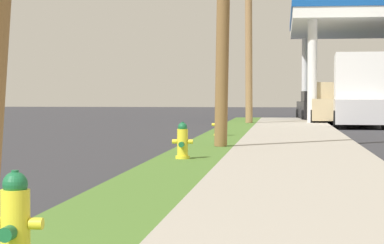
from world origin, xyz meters
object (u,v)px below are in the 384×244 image
fire_hydrant_nearest (15,226)px  fire_hydrant_third (218,125)px  fire_hydrant_second (182,143)px  truck_teal_at_far_bay (349,103)px  utility_pole_background (249,5)px  car_navy_by_near_pump (329,105)px  car_black_by_far_pump (317,107)px  truck_silver_on_apron (358,93)px  truck_tan_at_forecourt (333,105)px

fire_hydrant_nearest → fire_hydrant_third: bearing=90.2°
fire_hydrant_second → truck_teal_at_far_bay: (5.70, 29.57, 0.47)m
fire_hydrant_third → utility_pole_background: 12.09m
utility_pole_background → truck_teal_at_far_bay: size_ratio=1.93×
car_navy_by_near_pump → car_black_by_far_pump: same height
truck_silver_on_apron → truck_teal_at_far_bay: bearing=87.3°
fire_hydrant_nearest → truck_silver_on_apron: (5.13, 28.58, 1.04)m
fire_hydrant_third → car_black_by_far_pump: 17.96m
fire_hydrant_third → truck_teal_at_far_bay: size_ratio=0.14×
fire_hydrant_second → truck_tan_at_forecourt: (4.39, 22.36, 0.47)m
fire_hydrant_third → truck_tan_at_forecourt: 14.39m
fire_hydrant_nearest → car_navy_by_near_pump: car_navy_by_near_pump is taller
utility_pole_background → truck_tan_at_forecourt: (3.96, 2.70, -4.53)m
fire_hydrant_second → car_black_by_far_pump: car_black_by_far_pump is taller
utility_pole_background → car_black_by_far_pump: 8.75m
fire_hydrant_second → car_black_by_far_pump: (3.79, 26.21, 0.28)m
truck_silver_on_apron → car_black_by_far_pump: bearing=100.4°
fire_hydrant_nearest → truck_teal_at_far_bay: 39.96m
fire_hydrant_third → car_navy_by_near_pump: size_ratio=0.16×
car_black_by_far_pump → car_navy_by_near_pump: bearing=81.7°
fire_hydrant_third → car_black_by_far_pump: car_black_by_far_pump is taller
fire_hydrant_second → car_navy_by_near_pump: size_ratio=0.16×
car_black_by_far_pump → truck_silver_on_apron: (1.39, -7.62, 0.77)m
truck_tan_at_forecourt → truck_silver_on_apron: 3.89m
fire_hydrant_nearest → truck_teal_at_far_bay: bearing=81.9°
truck_teal_at_far_bay → car_navy_by_near_pump: bearing=103.7°
utility_pole_background → fire_hydrant_second: bearing=-91.2°
truck_tan_at_forecourt → truck_silver_on_apron: truck_silver_on_apron is taller
fire_hydrant_nearest → utility_pole_background: 30.06m
fire_hydrant_nearest → car_navy_by_near_pump: bearing=83.7°
fire_hydrant_nearest → car_black_by_far_pump: size_ratio=0.16×
fire_hydrant_second → fire_hydrant_third: size_ratio=1.00×
fire_hydrant_third → truck_silver_on_apron: size_ratio=0.11×
fire_hydrant_second → truck_teal_at_far_bay: size_ratio=0.14×
fire_hydrant_second → truck_tan_at_forecourt: bearing=78.9°
car_black_by_far_pump → truck_tan_at_forecourt: truck_tan_at_forecourt is taller
car_navy_by_near_pump → truck_teal_at_far_bay: truck_teal_at_far_bay is taller
fire_hydrant_second → car_black_by_far_pump: 26.48m
car_navy_by_near_pump → truck_teal_at_far_bay: bearing=-76.3°
fire_hydrant_third → truck_silver_on_apron: bearing=62.4°
car_black_by_far_pump → truck_tan_at_forecourt: bearing=-81.2°
fire_hydrant_second → car_navy_by_near_pump: bearing=81.8°
fire_hydrant_second → utility_pole_background: 20.29m
fire_hydrant_second → utility_pole_background: (0.43, 19.66, 5.00)m
car_navy_by_near_pump → truck_teal_at_far_bay: (0.89, -3.64, 0.19)m
truck_tan_at_forecourt → fire_hydrant_third: bearing=-107.8°
truck_teal_at_far_bay → fire_hydrant_nearest: bearing=-98.1°
fire_hydrant_nearest → truck_teal_at_far_bay: size_ratio=0.14×
car_black_by_far_pump → truck_teal_at_far_bay: 3.87m
utility_pole_background → truck_teal_at_far_bay: (5.27, 9.91, -4.53)m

